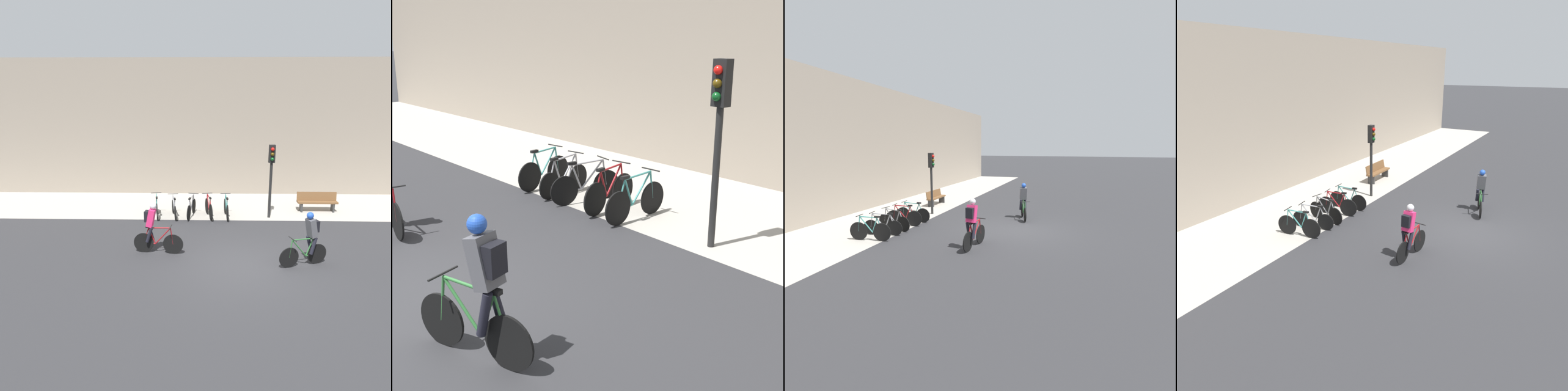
% 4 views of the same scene
% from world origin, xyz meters
% --- Properties ---
extents(ground, '(200.00, 200.00, 0.00)m').
position_xyz_m(ground, '(0.00, 0.00, 0.00)').
color(ground, '#2B2B2D').
extents(kerb_strip, '(44.00, 4.50, 0.01)m').
position_xyz_m(kerb_strip, '(0.00, 6.75, 0.00)').
color(kerb_strip, '#A39E93').
rests_on(kerb_strip, ground).
extents(building_facade, '(44.00, 0.60, 7.05)m').
position_xyz_m(building_facade, '(0.00, 9.30, 3.52)').
color(building_facade, gray).
rests_on(building_facade, ground).
extents(cyclist_pink, '(1.72, 0.48, 1.79)m').
position_xyz_m(cyclist_pink, '(-2.92, 1.00, 0.95)').
color(cyclist_pink, black).
rests_on(cyclist_pink, ground).
extents(cyclist_grey, '(1.61, 0.64, 1.78)m').
position_xyz_m(cyclist_grey, '(2.11, 0.17, 0.95)').
color(cyclist_grey, black).
rests_on(cyclist_grey, ground).
extents(parked_bike_0, '(0.46, 1.65, 0.99)m').
position_xyz_m(parked_bike_0, '(-3.31, 4.98, 0.41)').
color(parked_bike_0, black).
rests_on(parked_bike_0, ground).
extents(parked_bike_1, '(0.48, 1.61, 0.94)m').
position_xyz_m(parked_bike_1, '(-2.54, 4.98, 0.38)').
color(parked_bike_1, black).
rests_on(parked_bike_1, ground).
extents(parked_bike_2, '(0.48, 1.71, 0.97)m').
position_xyz_m(parked_bike_2, '(-1.77, 4.98, 0.40)').
color(parked_bike_2, black).
rests_on(parked_bike_2, ground).
extents(parked_bike_3, '(0.46, 1.65, 0.99)m').
position_xyz_m(parked_bike_3, '(-1.00, 4.98, 0.41)').
color(parked_bike_3, black).
rests_on(parked_bike_3, ground).
extents(parked_bike_4, '(0.46, 1.72, 0.98)m').
position_xyz_m(parked_bike_4, '(-0.23, 4.98, 0.41)').
color(parked_bike_4, black).
rests_on(parked_bike_4, ground).
extents(traffic_light_pole, '(0.26, 0.30, 3.22)m').
position_xyz_m(traffic_light_pole, '(1.65, 4.94, 2.24)').
color(traffic_light_pole, black).
rests_on(traffic_light_pole, ground).
extents(bench, '(1.82, 0.44, 0.89)m').
position_xyz_m(bench, '(4.01, 5.94, 0.47)').
color(bench, brown).
rests_on(bench, ground).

